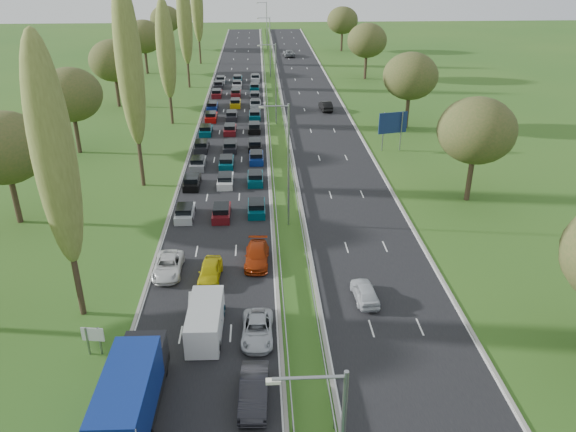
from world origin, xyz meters
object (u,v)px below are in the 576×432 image
object	(u,v)px
blue_lorry	(132,393)
white_van_rear	(206,319)
info_sign	(93,337)
direction_sign	(393,124)
near_car_2	(168,266)
white_van_front	(204,321)

from	to	relation	value
blue_lorry	white_van_rear	size ratio (longest dim) A/B	1.65
blue_lorry	info_sign	xyz separation A→B (m)	(-3.80, 6.06, -0.68)
direction_sign	info_sign	bearing A→B (deg)	-125.55
blue_lorry	white_van_rear	world-z (taller)	blue_lorry
near_car_2	direction_sign	xyz separation A→B (m)	(25.37, 30.16, 2.87)
white_van_rear	blue_lorry	bearing A→B (deg)	-111.63
white_van_front	direction_sign	xyz separation A→B (m)	(21.73, 38.43, 2.52)
info_sign	blue_lorry	bearing A→B (deg)	-57.95
near_car_2	blue_lorry	xyz separation A→B (m)	(0.37, -16.21, 1.35)
white_van_front	near_car_2	bearing A→B (deg)	109.27
white_van_rear	info_sign	size ratio (longest dim) A/B	2.71
near_car_2	white_van_rear	size ratio (longest dim) A/B	0.86
blue_lorry	info_sign	bearing A→B (deg)	123.00
info_sign	direction_sign	bearing A→B (deg)	54.45
direction_sign	blue_lorry	bearing A→B (deg)	-118.34
blue_lorry	direction_sign	world-z (taller)	direction_sign
near_car_2	info_sign	size ratio (longest dim) A/B	2.32
near_car_2	direction_sign	distance (m)	39.52
blue_lorry	white_van_rear	bearing A→B (deg)	67.89
info_sign	direction_sign	size ratio (longest dim) A/B	0.40
direction_sign	white_van_rear	bearing A→B (deg)	-119.37
near_car_2	info_sign	world-z (taller)	info_sign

